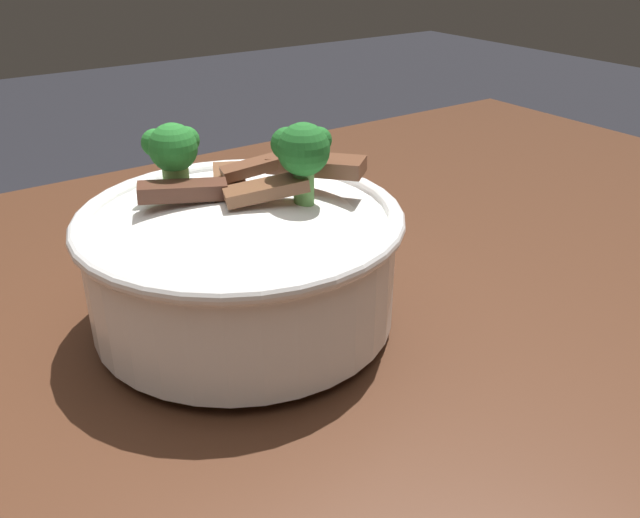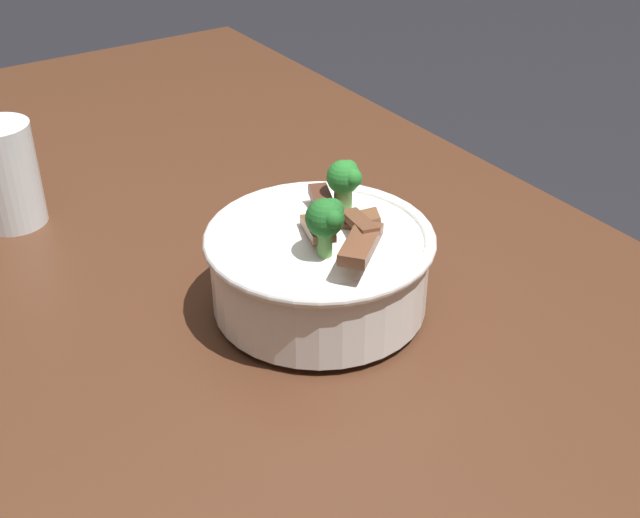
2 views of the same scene
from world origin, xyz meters
TOP-DOWN VIEW (x-y plane):
  - dining_table at (0.00, 0.00)m, footprint 1.56×0.83m
  - rice_bowl at (0.12, 0.04)m, footprint 0.22×0.22m
  - drinking_glass at (-0.23, -0.16)m, footprint 0.07×0.07m

SIDE VIEW (x-z plane):
  - dining_table at x=0.00m, z-range 0.27..1.04m
  - drinking_glass at x=-0.23m, z-range 0.76..0.88m
  - rice_bowl at x=0.12m, z-range 0.75..0.90m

